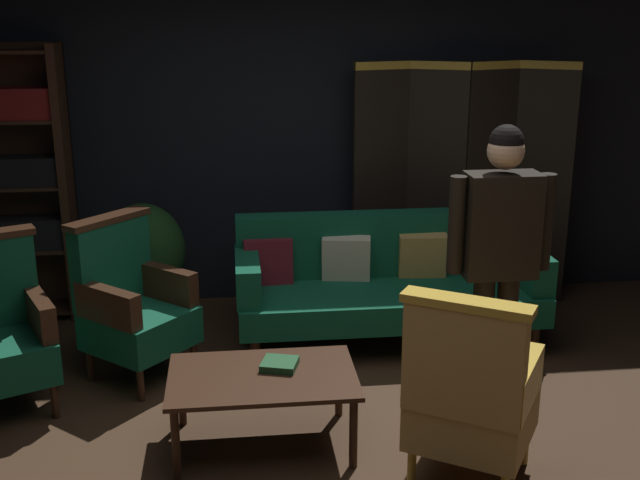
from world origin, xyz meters
name	(u,v)px	position (x,y,z in m)	size (l,w,h in m)	color
ground_plane	(337,451)	(0.00, 0.00, 0.00)	(10.00, 10.00, 0.00)	#3D2819
back_wall	(296,125)	(0.00, 2.45, 1.40)	(7.20, 0.10, 2.80)	black
folding_screen	(462,181)	(1.27, 2.16, 0.99)	(1.70, 0.31, 1.90)	black
bookshelf	(8,179)	(-2.15, 2.19, 1.08)	(0.90, 0.32, 2.05)	#382114
velvet_couch	(387,278)	(0.55, 1.46, 0.46)	(2.12, 0.78, 0.88)	#382114
coffee_table	(263,382)	(-0.39, 0.12, 0.37)	(1.00, 0.64, 0.42)	#382114
armchair_gilt_accent	(470,394)	(0.60, -0.35, 0.49)	(0.80, 0.80, 1.04)	gold
armchair_wing_right	(132,304)	(-1.17, 1.07, 0.49)	(0.82, 0.82, 1.04)	#382114
standing_figure	(499,247)	(0.94, 0.30, 1.03)	(0.59, 0.23, 1.70)	black
potted_plant	(144,255)	(-1.18, 1.98, 0.53)	(0.62, 0.62, 0.91)	brown
book_green_cloth	(280,364)	(-0.29, 0.19, 0.44)	(0.19, 0.18, 0.04)	#1E4C28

